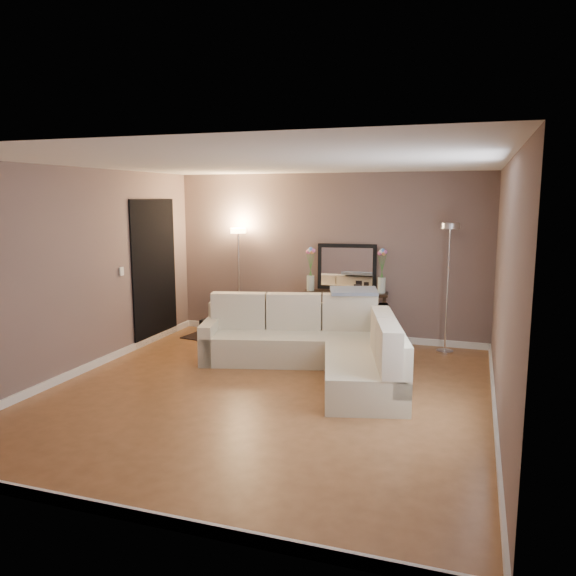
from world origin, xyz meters
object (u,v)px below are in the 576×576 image
(sectional_sofa, at_px, (320,344))
(floor_lamp_lit, at_px, (239,260))
(console_table, at_px, (340,314))
(floor_lamp_unlit, at_px, (449,262))

(sectional_sofa, relative_size, floor_lamp_lit, 1.78)
(console_table, bearing_deg, floor_lamp_lit, 178.37)
(sectional_sofa, distance_m, floor_lamp_unlit, 2.25)
(console_table, xyz_separation_m, floor_lamp_unlit, (1.59, -0.11, 0.88))
(console_table, relative_size, floor_lamp_unlit, 0.70)
(sectional_sofa, height_order, floor_lamp_unlit, floor_lamp_unlit)
(console_table, bearing_deg, sectional_sofa, -86.68)
(sectional_sofa, xyz_separation_m, console_table, (-0.08, 1.45, 0.11))
(console_table, bearing_deg, floor_lamp_unlit, -3.81)
(floor_lamp_lit, height_order, floor_lamp_unlit, floor_lamp_unlit)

